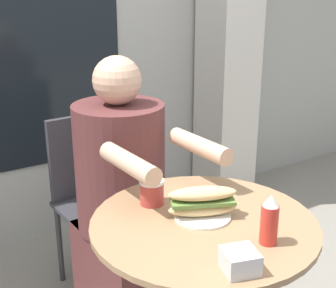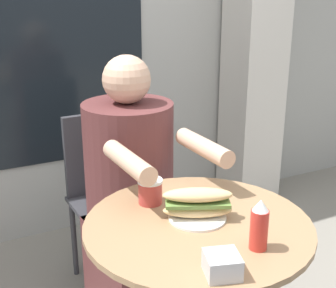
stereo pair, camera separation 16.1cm
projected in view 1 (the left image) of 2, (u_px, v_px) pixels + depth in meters
lattice_pillar at (229, 28)px, 3.02m from camera, size 0.32×0.32×2.40m
cafe_table at (202, 273)px, 1.58m from camera, size 0.74×0.74×0.75m
diner_chair at (92, 186)px, 2.32m from camera, size 0.39×0.39×0.87m
seated_diner at (126, 215)px, 2.05m from camera, size 0.40×0.70×1.21m
sandwich_on_plate at (202, 203)px, 1.52m from camera, size 0.24×0.19×0.10m
drink_cup at (152, 192)px, 1.61m from camera, size 0.09×0.09×0.09m
napkin_box at (240, 261)px, 1.24m from camera, size 0.11×0.11×0.06m
condiment_bottle at (269, 220)px, 1.36m from camera, size 0.05×0.05×0.16m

